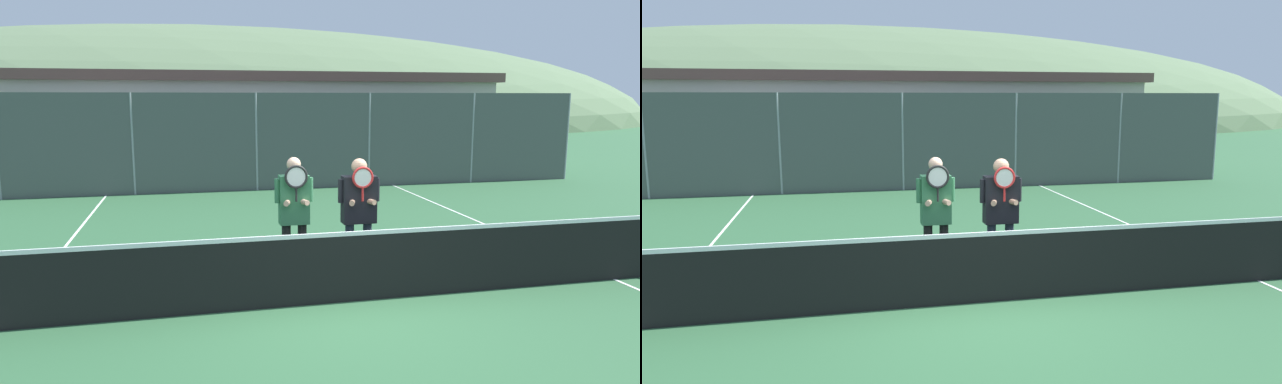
% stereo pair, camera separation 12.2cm
% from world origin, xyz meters
% --- Properties ---
extents(ground_plane, '(120.00, 120.00, 0.00)m').
position_xyz_m(ground_plane, '(0.00, 0.00, 0.00)').
color(ground_plane, '#2D5B38').
extents(hill_distant, '(96.08, 53.38, 18.68)m').
position_xyz_m(hill_distant, '(0.00, 53.17, 0.00)').
color(hill_distant, '#5B7551').
rests_on(hill_distant, ground_plane).
extents(clubhouse_building, '(20.75, 5.50, 3.62)m').
position_xyz_m(clubhouse_building, '(0.01, 16.40, 1.83)').
color(clubhouse_building, beige).
rests_on(clubhouse_building, ground_plane).
extents(fence_back, '(20.55, 0.06, 2.82)m').
position_xyz_m(fence_back, '(-0.00, 9.47, 1.41)').
color(fence_back, gray).
rests_on(fence_back, ground_plane).
extents(tennis_net, '(11.26, 0.09, 1.06)m').
position_xyz_m(tennis_net, '(0.00, 0.00, 0.49)').
color(tennis_net, gray).
rests_on(tennis_net, ground_plane).
extents(court_line_left_sideline, '(0.05, 16.00, 0.01)m').
position_xyz_m(court_line_left_sideline, '(-4.19, 3.00, 0.00)').
color(court_line_left_sideline, white).
rests_on(court_line_left_sideline, ground_plane).
extents(court_line_right_sideline, '(0.05, 16.00, 0.01)m').
position_xyz_m(court_line_right_sideline, '(4.19, 3.00, 0.00)').
color(court_line_right_sideline, white).
rests_on(court_line_right_sideline, ground_plane).
extents(player_leftmost, '(0.56, 0.34, 1.85)m').
position_xyz_m(player_leftmost, '(-0.50, 0.92, 1.09)').
color(player_leftmost, black).
rests_on(player_leftmost, ground_plane).
extents(player_center_left, '(0.63, 0.34, 1.82)m').
position_xyz_m(player_center_left, '(0.45, 0.84, 1.10)').
color(player_center_left, '#232838').
rests_on(player_center_left, ground_plane).
extents(car_far_left, '(4.64, 2.05, 1.69)m').
position_xyz_m(car_far_left, '(-6.70, 11.75, 0.87)').
color(car_far_left, silver).
rests_on(car_far_left, ground_plane).
extents(car_left_of_center, '(4.33, 1.99, 1.75)m').
position_xyz_m(car_left_of_center, '(-1.73, 11.72, 0.90)').
color(car_left_of_center, silver).
rests_on(car_left_of_center, ground_plane).
extents(car_center, '(4.03, 1.90, 1.84)m').
position_xyz_m(car_center, '(2.94, 11.48, 0.93)').
color(car_center, slate).
rests_on(car_center, ground_plane).
extents(car_right_of_center, '(4.55, 2.05, 1.87)m').
position_xyz_m(car_right_of_center, '(7.71, 11.28, 0.95)').
color(car_right_of_center, '#285638').
rests_on(car_right_of_center, ground_plane).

